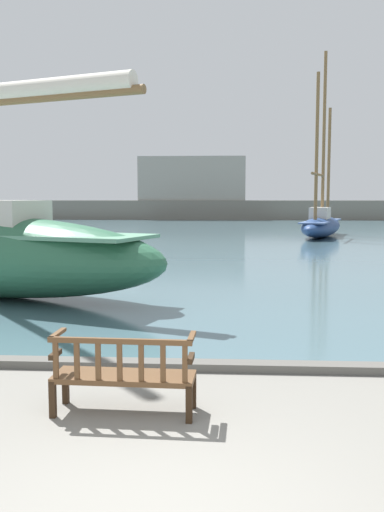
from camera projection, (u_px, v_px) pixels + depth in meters
harbor_water at (220, 226)px, 48.01m from camera, size 100.00×80.00×0.08m
quay_edge_kerb at (186, 365)px, 8.14m from camera, size 40.00×0.30×0.12m
park_bench at (124, 374)px, 6.43m from camera, size 1.62×0.58×0.92m
sailboat_mid_starboard at (321, 222)px, 34.30m from camera, size 4.36×8.37×10.95m
far_breakwater at (212, 200)px, 61.52m from camera, size 43.75×2.40×6.84m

